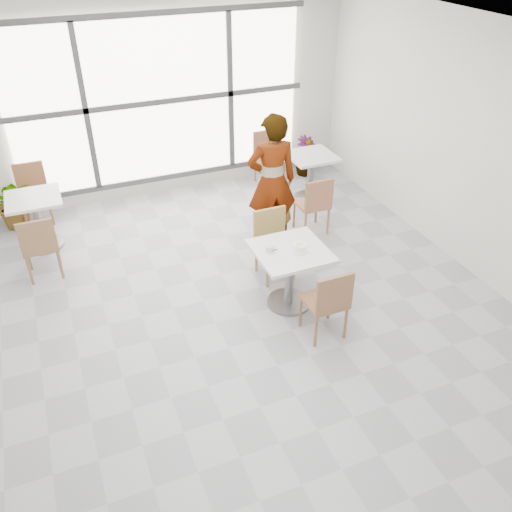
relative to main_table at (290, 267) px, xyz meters
name	(u,v)px	position (x,y,z in m)	size (l,w,h in m)	color
floor	(246,315)	(-0.55, -0.02, -0.52)	(7.00, 7.00, 0.00)	#9E9EA5
ceiling	(242,41)	(-0.55, -0.02, 2.48)	(7.00, 7.00, 0.00)	white
wall_back	(160,100)	(-0.55, 3.48, 0.98)	(6.00, 6.00, 0.00)	silver
wall_front	(502,499)	(-0.55, -3.52, 0.98)	(6.00, 6.00, 0.00)	silver
wall_right	(481,154)	(2.45, -0.02, 0.98)	(7.00, 7.00, 0.00)	silver
window	(161,101)	(-0.55, 3.42, 0.98)	(4.60, 0.07, 2.52)	white
main_table	(290,267)	(0.00, 0.00, 0.00)	(0.80, 0.80, 0.75)	silver
chair_near	(328,300)	(0.12, -0.68, -0.02)	(0.42, 0.42, 0.87)	#8A5E3D
chair_far	(273,239)	(0.08, 0.66, -0.02)	(0.42, 0.42, 0.87)	#A38447
oatmeal_bowl	(299,247)	(0.08, -0.05, 0.27)	(0.21, 0.21, 0.10)	white
coffee_cup	(270,249)	(-0.23, 0.06, 0.26)	(0.16, 0.13, 0.07)	silver
person	(272,182)	(0.37, 1.36, 0.40)	(0.67, 0.44, 1.84)	black
bg_table_left	(37,215)	(-2.59, 2.45, -0.04)	(0.70, 0.70, 0.75)	white
bg_table_right	(311,171)	(1.46, 2.31, -0.04)	(0.70, 0.70, 0.75)	silver
bg_chair_left_near	(39,244)	(-2.61, 1.65, -0.02)	(0.42, 0.42, 0.87)	olive
bg_chair_left_far	(33,189)	(-2.59, 3.26, -0.02)	(0.42, 0.42, 0.87)	#945D3B
bg_chair_right_near	(315,202)	(1.02, 1.33, -0.02)	(0.42, 0.42, 0.87)	#A26647
bg_chair_right_far	(268,154)	(1.09, 3.15, -0.02)	(0.42, 0.42, 0.87)	#905D42
plant_left	(15,203)	(-2.86, 3.18, -0.15)	(0.67, 0.58, 0.75)	#548D4C
plant_right	(306,156)	(1.82, 3.18, -0.19)	(0.38, 0.38, 0.67)	#4C8E47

